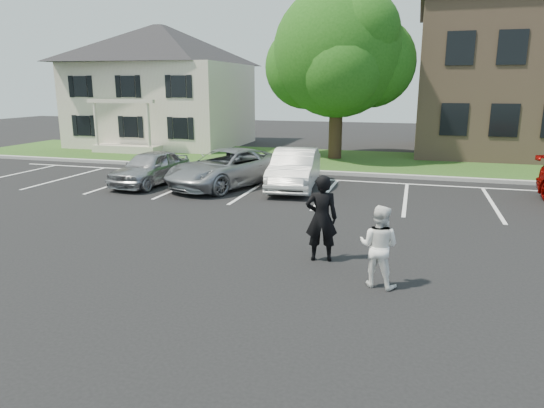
% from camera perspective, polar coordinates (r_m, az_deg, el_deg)
% --- Properties ---
extents(ground_plane, '(90.00, 90.00, 0.00)m').
position_cam_1_polar(ground_plane, '(10.28, -1.58, -8.06)').
color(ground_plane, black).
rests_on(ground_plane, ground).
extents(curb, '(40.00, 0.30, 0.15)m').
position_cam_1_polar(curb, '(21.61, 8.25, 3.59)').
color(curb, gray).
rests_on(curb, ground).
extents(grass_strip, '(44.00, 8.00, 0.08)m').
position_cam_1_polar(grass_strip, '(25.53, 9.55, 5.00)').
color(grass_strip, '#234018').
rests_on(grass_strip, ground).
extents(stall_lines, '(34.00, 5.36, 0.01)m').
position_cam_1_polar(stall_lines, '(18.50, 11.16, 1.55)').
color(stall_lines, white).
rests_on(stall_lines, ground).
extents(house, '(10.30, 9.22, 7.60)m').
position_cam_1_polar(house, '(33.15, -12.79, 13.38)').
color(house, beige).
rests_on(house, ground).
extents(tree, '(7.80, 7.20, 8.80)m').
position_cam_1_polar(tree, '(26.14, 7.98, 16.93)').
color(tree, black).
rests_on(tree, ground).
extents(man_black_suit, '(0.80, 0.61, 1.95)m').
position_cam_1_polar(man_black_suit, '(10.75, 5.84, -1.66)').
color(man_black_suit, black).
rests_on(man_black_suit, ground).
extents(man_white_shirt, '(0.91, 0.78, 1.62)m').
position_cam_1_polar(man_white_shirt, '(9.59, 12.44, -4.86)').
color(man_white_shirt, white).
rests_on(man_white_shirt, ground).
extents(car_silver_west, '(1.96, 4.10, 1.35)m').
position_cam_1_polar(car_silver_west, '(19.78, -14.10, 4.16)').
color(car_silver_west, '#A3A3A7').
rests_on(car_silver_west, ground).
extents(car_silver_minivan, '(4.23, 5.74, 1.45)m').
position_cam_1_polar(car_silver_minivan, '(18.93, -5.31, 4.24)').
color(car_silver_minivan, '#93969A').
rests_on(car_silver_minivan, ground).
extents(car_white_sedan, '(2.03, 4.65, 1.49)m').
position_cam_1_polar(car_white_sedan, '(18.51, 2.67, 4.14)').
color(car_white_sedan, silver).
rests_on(car_white_sedan, ground).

